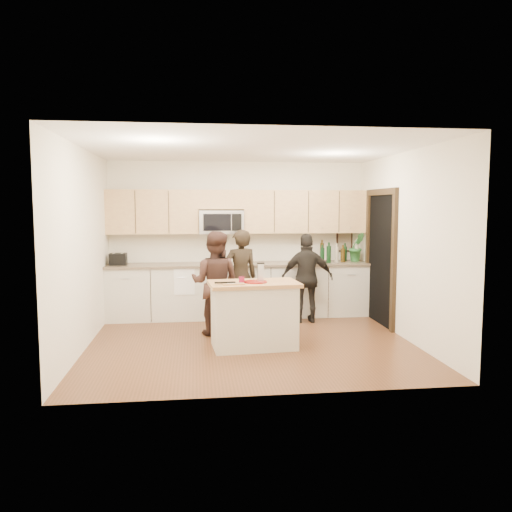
{
  "coord_description": "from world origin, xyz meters",
  "views": [
    {
      "loc": [
        -0.76,
        -6.86,
        1.91
      ],
      "look_at": [
        0.12,
        0.35,
        1.19
      ],
      "focal_mm": 35.0,
      "sensor_mm": 36.0,
      "label": 1
    }
  ],
  "objects": [
    {
      "name": "cutting_board",
      "position": [
        -0.28,
        -0.4,
        0.91
      ],
      "size": [
        0.3,
        0.2,
        0.02
      ],
      "primitive_type": "cube",
      "rotation": [
        0.0,
        0.0,
        0.08
      ],
      "color": "#A98246",
      "rests_on": "island"
    },
    {
      "name": "drink_glass",
      "position": [
        -0.16,
        -0.33,
        0.94
      ],
      "size": [
        0.08,
        0.08,
        0.09
      ],
      "primitive_type": "cylinder",
      "color": "maroon",
      "rests_on": "island"
    },
    {
      "name": "island",
      "position": [
        0.02,
        -0.24,
        0.45
      ],
      "size": [
        1.25,
        0.79,
        0.9
      ],
      "rotation": [
        0.0,
        0.0,
        0.08
      ],
      "color": "beige",
      "rests_on": "ground"
    },
    {
      "name": "upper_cabinetry",
      "position": [
        0.03,
        1.83,
        1.84
      ],
      "size": [
        4.5,
        0.33,
        0.75
      ],
      "color": "tan",
      "rests_on": "ground"
    },
    {
      "name": "woman_left",
      "position": [
        -0.04,
        1.13,
        0.77
      ],
      "size": [
        0.63,
        0.48,
        1.55
      ],
      "primitive_type": "imported",
      "rotation": [
        0.0,
        0.0,
        3.35
      ],
      "color": "black",
      "rests_on": "ground"
    },
    {
      "name": "microwave",
      "position": [
        -0.31,
        1.8,
        1.65
      ],
      "size": [
        0.76,
        0.41,
        0.4
      ],
      "color": "silver",
      "rests_on": "ground"
    },
    {
      "name": "room_shell",
      "position": [
        0.0,
        0.0,
        1.73
      ],
      "size": [
        4.52,
        4.02,
        2.71
      ],
      "color": "silver",
      "rests_on": "ground"
    },
    {
      "name": "orchid",
      "position": [
        2.1,
        1.72,
        1.2
      ],
      "size": [
        0.32,
        0.28,
        0.52
      ],
      "primitive_type": "imported",
      "rotation": [
        0.0,
        0.0,
        0.18
      ],
      "color": "#2D7133",
      "rests_on": "back_cabinetry"
    },
    {
      "name": "doorway",
      "position": [
        2.23,
        0.9,
        1.16
      ],
      "size": [
        0.06,
        1.25,
        2.2
      ],
      "color": "black",
      "rests_on": "ground"
    },
    {
      "name": "knife",
      "position": [
        -0.26,
        -0.44,
        0.92
      ],
      "size": [
        0.2,
        0.04,
        0.01
      ],
      "primitive_type": "cube",
      "rotation": [
        0.0,
        0.0,
        0.08
      ],
      "color": "silver",
      "rests_on": "cutting_board"
    },
    {
      "name": "box_grater",
      "position": [
        0.11,
        -0.22,
        1.04
      ],
      "size": [
        0.1,
        0.06,
        0.25
      ],
      "color": "silver",
      "rests_on": "red_plate"
    },
    {
      "name": "floor",
      "position": [
        0.0,
        0.0,
        0.0
      ],
      "size": [
        4.5,
        4.5,
        0.0
      ],
      "primitive_type": "plane",
      "color": "brown",
      "rests_on": "ground"
    },
    {
      "name": "woman_center",
      "position": [
        -0.47,
        0.54,
        0.78
      ],
      "size": [
        0.91,
        0.8,
        1.55
      ],
      "primitive_type": "imported",
      "rotation": [
        0.0,
        0.0,
        2.81
      ],
      "color": "#341F1A",
      "rests_on": "ground"
    },
    {
      "name": "back_cabinetry",
      "position": [
        0.0,
        1.69,
        0.47
      ],
      "size": [
        4.5,
        0.66,
        0.94
      ],
      "color": "beige",
      "rests_on": "ground"
    },
    {
      "name": "woman_right",
      "position": [
        1.07,
        1.13,
        0.74
      ],
      "size": [
        0.88,
        0.4,
        1.47
      ],
      "primitive_type": "imported",
      "rotation": [
        0.0,
        0.0,
        3.09
      ],
      "color": "black",
      "rests_on": "ground"
    },
    {
      "name": "red_plate",
      "position": [
        0.03,
        -0.28,
        0.91
      ],
      "size": [
        0.32,
        0.32,
        0.02
      ],
      "primitive_type": "cylinder",
      "color": "maroon",
      "rests_on": "island"
    },
    {
      "name": "tongs",
      "position": [
        -0.38,
        -0.4,
        0.92
      ],
      "size": [
        0.28,
        0.05,
        0.02
      ],
      "primitive_type": "cube",
      "rotation": [
        0.0,
        0.0,
        0.08
      ],
      "color": "black",
      "rests_on": "cutting_board"
    },
    {
      "name": "dish_towel",
      "position": [
        -0.95,
        1.5,
        0.8
      ],
      "size": [
        0.34,
        0.6,
        0.48
      ],
      "color": "white",
      "rests_on": "ground"
    },
    {
      "name": "toaster",
      "position": [
        -2.05,
        1.67,
        1.04
      ],
      "size": [
        0.28,
        0.24,
        0.2
      ],
      "color": "black",
      "rests_on": "back_cabinetry"
    },
    {
      "name": "bottle_cluster",
      "position": [
        1.74,
        1.69,
        1.11
      ],
      "size": [
        0.72,
        0.34,
        0.39
      ],
      "color": "black",
      "rests_on": "back_cabinetry"
    },
    {
      "name": "framed_picture",
      "position": [
        1.95,
        1.98,
        1.28
      ],
      "size": [
        0.3,
        0.03,
        0.38
      ],
      "color": "black",
      "rests_on": "ground"
    }
  ]
}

